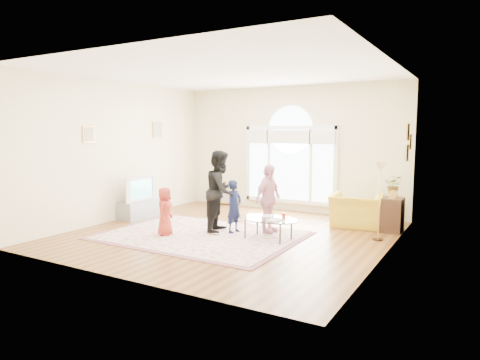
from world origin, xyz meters
The scene contains 17 objects.
ground centered at (0.00, 0.00, 0.00)m, with size 6.00×6.00×0.00m, color #563213.
room_shell centered at (0.01, 2.83, 1.57)m, with size 6.00×6.00×6.00m.
area_rug centered at (-0.43, -0.41, 0.01)m, with size 3.60×2.60×0.02m, color beige.
rug_border centered at (-0.43, -0.41, 0.01)m, with size 3.80×2.80×0.01m, color #844D54.
tv_console centered at (-2.75, 0.30, 0.21)m, with size 0.45×1.00×0.42m, color gray.
television centered at (-2.74, 0.30, 0.71)m, with size 0.17×1.00×0.57m.
coffee_table centered at (0.86, -0.02, 0.40)m, with size 1.26×0.86×0.54m.
armchair centered at (2.01, 1.96, 0.35)m, with size 1.08×0.94×0.70m, color gold.
side_cabinet centered at (2.78, 1.87, 0.35)m, with size 0.40×0.50×0.70m, color black.
floor_lamp centered at (2.68, 1.01, 1.28)m, with size 0.26×0.26×1.51m.
plant_pedestal centered at (2.70, 2.36, 0.35)m, with size 0.20×0.20×0.70m, color white.
potted_plant centered at (2.70, 2.36, 0.91)m, with size 0.37×0.32×0.42m, color #33722D.
leaning_picture centered at (-2.08, 2.90, 0.00)m, with size 0.80×0.05×0.62m, color tan.
child_red centered at (-1.05, -0.76, 0.50)m, with size 0.46×0.30×0.95m, color #A22F22.
child_navy centered at (0.03, 0.11, 0.55)m, with size 0.39×0.25×1.06m, color #111737.
child_black centered at (-0.28, 0.09, 0.85)m, with size 0.81×0.63×1.66m, color black.
child_pink centered at (0.63, 0.44, 0.71)m, with size 0.81×0.34×1.39m, color pink.
Camera 1 is at (4.39, -7.21, 2.08)m, focal length 32.00 mm.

